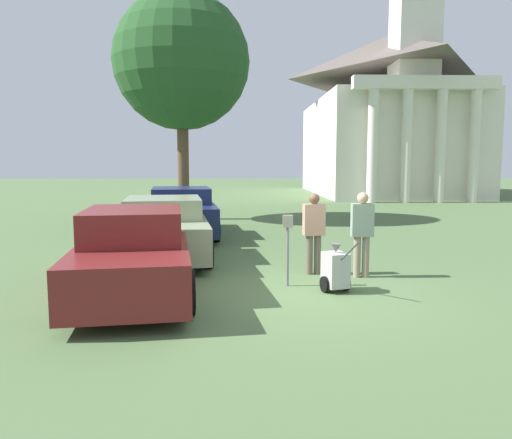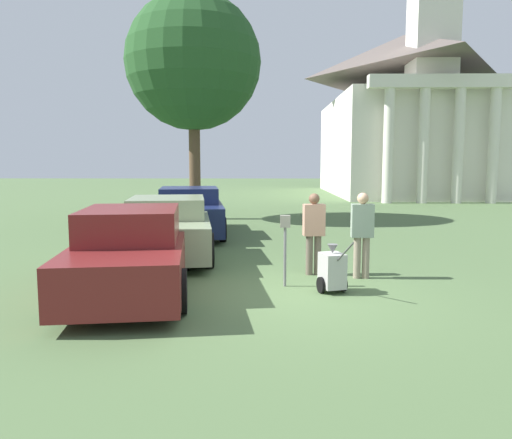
% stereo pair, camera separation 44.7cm
% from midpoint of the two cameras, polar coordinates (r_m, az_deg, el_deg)
% --- Properties ---
extents(ground_plane, '(120.00, 120.00, 0.00)m').
position_cam_midpoint_polar(ground_plane, '(8.66, 5.35, -8.50)').
color(ground_plane, '#4C663D').
extents(parked_car_maroon, '(2.42, 5.06, 1.47)m').
position_cam_midpoint_polar(parked_car_maroon, '(8.95, -12.52, -3.68)').
color(parked_car_maroon, maroon).
rests_on(parked_car_maroon, ground_plane).
extents(parked_car_sage, '(2.59, 5.19, 1.42)m').
position_cam_midpoint_polar(parked_car_sage, '(12.11, -8.97, -0.93)').
color(parked_car_sage, gray).
rests_on(parked_car_sage, ground_plane).
extents(parked_car_navy, '(2.58, 5.07, 1.48)m').
position_cam_midpoint_polar(parked_car_navy, '(15.54, -6.79, 0.82)').
color(parked_car_navy, '#19234C').
rests_on(parked_car_navy, ground_plane).
extents(parking_meter, '(0.18, 0.09, 1.30)m').
position_cam_midpoint_polar(parking_meter, '(9.01, 4.77, -1.99)').
color(parking_meter, slate).
rests_on(parking_meter, ground_plane).
extents(person_worker, '(0.44, 0.27, 1.64)m').
position_cam_midpoint_polar(person_worker, '(10.01, 7.90, -1.08)').
color(person_worker, '#665B4C').
rests_on(person_worker, ground_plane).
extents(person_supervisor, '(0.42, 0.23, 1.67)m').
position_cam_midpoint_polar(person_supervisor, '(9.87, 13.31, -1.18)').
color(person_supervisor, gray).
rests_on(person_supervisor, ground_plane).
extents(equipment_cart, '(0.53, 1.00, 1.00)m').
position_cam_midpoint_polar(equipment_cart, '(8.80, 10.16, -5.75)').
color(equipment_cart, '#B2B2AD').
rests_on(equipment_cart, ground_plane).
extents(church, '(9.68, 16.00, 23.87)m').
position_cam_midpoint_polar(church, '(36.61, 16.87, 12.12)').
color(church, silver).
rests_on(church, ground_plane).
extents(shade_tree, '(5.20, 5.20, 8.66)m').
position_cam_midpoint_polar(shade_tree, '(20.15, -6.51, 17.41)').
color(shade_tree, brown).
rests_on(shade_tree, ground_plane).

